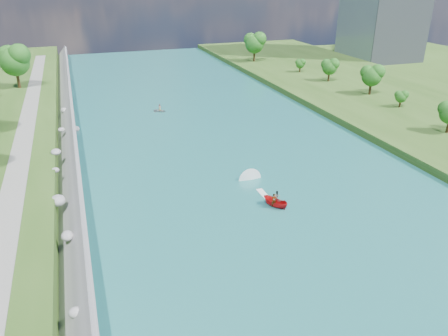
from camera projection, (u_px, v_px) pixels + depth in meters
name	position (u px, v px, depth m)	size (l,w,h in m)	color
ground	(299.00, 234.00, 52.90)	(260.00, 260.00, 0.00)	#2D5119
river_water	(240.00, 169.00, 70.10)	(55.00, 240.00, 0.10)	#1B6168
riprap_bank	(69.00, 185.00, 61.05)	(4.68, 236.00, 4.40)	slate
riverside_path	(16.00, 179.00, 58.93)	(3.00, 200.00, 0.10)	gray
trees_east	(399.00, 95.00, 87.89)	(15.95, 141.12, 11.67)	#195215
motorboat	(269.00, 196.00, 60.35)	(3.60, 18.70, 2.16)	#BB0E11
raft	(160.00, 110.00, 98.72)	(3.54, 3.42, 1.67)	gray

